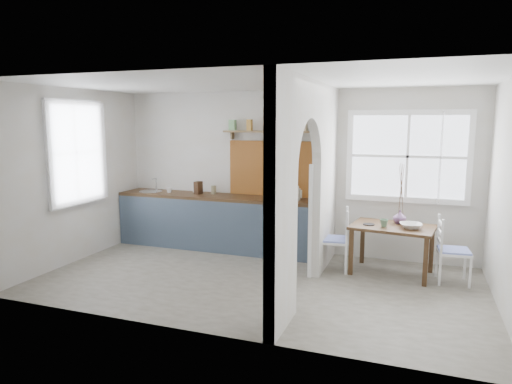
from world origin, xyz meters
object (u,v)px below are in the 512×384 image
(dining_table, at_px, (392,250))
(chair_left, at_px, (333,239))
(vase, at_px, (400,217))
(kettle, at_px, (296,193))
(chair_right, at_px, (454,250))

(dining_table, height_order, chair_left, chair_left)
(vase, bearing_deg, kettle, 173.46)
(chair_left, height_order, vase, chair_left)
(dining_table, relative_size, vase, 5.80)
(dining_table, bearing_deg, vase, 74.02)
(dining_table, xyz_separation_m, chair_right, (0.79, -0.10, 0.10))
(dining_table, distance_m, chair_left, 0.81)
(chair_left, height_order, chair_right, chair_left)
(chair_right, relative_size, kettle, 4.07)
(chair_right, xyz_separation_m, kettle, (-2.26, 0.46, 0.57))
(chair_left, height_order, kettle, kettle)
(dining_table, bearing_deg, chair_left, -165.42)
(chair_right, distance_m, kettle, 2.38)
(dining_table, bearing_deg, chair_right, 0.93)
(dining_table, relative_size, kettle, 5.08)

